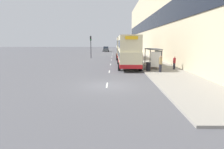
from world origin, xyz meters
name	(u,v)px	position (x,y,z in m)	size (l,w,h in m)	color
ground_plane	(107,86)	(0.00, 0.00, 0.00)	(220.00, 220.00, 0.00)	#515156
pavement	(136,54)	(6.50, 38.50, 0.07)	(5.00, 93.00, 0.14)	gray
terrace_facade	(152,21)	(10.49, 38.50, 8.73)	(3.10, 93.00, 17.47)	#C6B793
lane_mark_0	(107,85)	(0.00, 0.23, 0.01)	(0.12, 2.00, 0.01)	silver
lane_mark_1	(109,72)	(0.00, 7.63, 0.01)	(0.12, 2.00, 0.01)	silver
lane_mark_2	(111,64)	(0.00, 15.04, 0.01)	(0.12, 2.00, 0.01)	silver
lane_mark_3	(111,60)	(0.00, 22.44, 0.01)	(0.12, 2.00, 0.01)	silver
lane_mark_4	(112,57)	(0.00, 29.84, 0.01)	(0.12, 2.00, 0.01)	silver
lane_mark_5	(112,55)	(0.00, 37.25, 0.01)	(0.12, 2.00, 0.01)	silver
lane_mark_6	(112,53)	(0.00, 44.65, 0.01)	(0.12, 2.00, 0.01)	silver
lane_mark_7	(113,52)	(0.00, 52.06, 0.01)	(0.12, 2.00, 0.01)	silver
bus_shelter	(155,55)	(5.77, 9.90, 1.88)	(1.60, 4.20, 2.48)	#4C4C51
double_decker_bus_near	(128,51)	(2.48, 11.83, 2.28)	(2.85, 10.84, 4.30)	beige
double_decker_bus_ahead	(123,48)	(2.37, 25.34, 2.28)	(2.85, 10.60, 4.30)	beige
car_0	(106,49)	(-2.36, 53.51, 0.88)	(2.03, 4.27, 1.77)	#4C5156
pedestrian_at_shelter	(174,63)	(7.96, 8.67, 0.97)	(0.32, 0.32, 1.62)	#23232D
pedestrian_1	(142,59)	(4.79, 14.57, 0.94)	(0.31, 0.31, 1.57)	#23232D
pedestrian_2	(160,64)	(5.76, 6.47, 1.09)	(0.37, 0.37, 1.87)	#23232D
pedestrian_3	(160,59)	(7.32, 13.46, 1.04)	(0.35, 0.35, 1.76)	#23232D
litter_bin	(148,67)	(4.55, 7.21, 0.67)	(0.55, 0.55, 1.05)	black
traffic_light_far_kerb	(91,43)	(-4.40, 26.67, 3.16)	(0.30, 0.32, 4.69)	black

